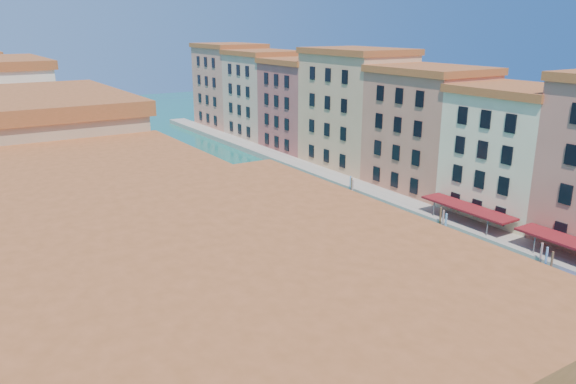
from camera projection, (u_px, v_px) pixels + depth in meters
name	position (u px, v px, depth m)	size (l,w,h in m)	color
left_bank_palazzos	(5.00, 163.00, 63.58)	(12.80, 128.40, 21.00)	#C5B58D
right_bank_palazzos	(378.00, 119.00, 92.57)	(12.80, 128.40, 21.00)	brown
quay	(338.00, 180.00, 91.11)	(4.00, 140.00, 1.00)	gray
mooring_poles_right	(522.00, 253.00, 60.10)	(1.44, 54.24, 3.20)	brown
vaporetto_near	(278.00, 368.00, 39.93)	(7.18, 19.59, 2.85)	silver
vaporetto_far	(160.00, 195.00, 80.32)	(9.42, 21.61, 3.13)	white
gondola_fore	(336.00, 273.00, 57.33)	(1.71, 12.03, 2.40)	black
gondola_right	(488.00, 264.00, 59.35)	(1.36, 11.65, 2.32)	black
gondola_far	(312.00, 239.00, 66.38)	(1.44, 13.02, 1.85)	black
motorboat_mid	(253.00, 251.00, 62.35)	(3.76, 8.23, 1.64)	white
motorboat_far	(178.00, 170.00, 96.89)	(4.08, 7.85, 1.55)	white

